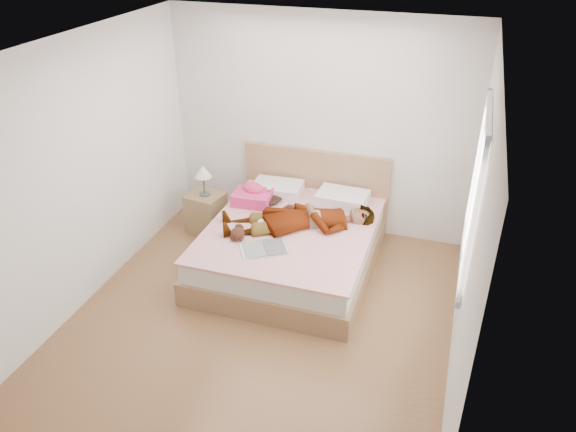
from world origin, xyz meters
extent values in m
plane|color=#4E3318|center=(0.00, 0.00, 0.00)|extent=(4.00, 4.00, 0.00)
imported|color=white|center=(0.08, 1.04, 0.63)|extent=(1.81, 1.31, 0.23)
ellipsoid|color=black|center=(-0.49, 1.49, 0.55)|extent=(0.48, 0.57, 0.08)
cube|color=silver|center=(-0.42, 1.44, 0.71)|extent=(0.09, 0.11, 0.06)
plane|color=white|center=(0.00, 0.00, 2.60)|extent=(4.00, 4.00, 0.00)
plane|color=beige|center=(0.00, 2.00, 1.30)|extent=(3.60, 0.00, 3.60)
plane|color=silver|center=(0.00, -2.00, 1.30)|extent=(3.60, 0.00, 3.60)
plane|color=white|center=(-1.80, 0.00, 1.30)|extent=(0.00, 4.00, 4.00)
plane|color=silver|center=(1.80, 0.00, 1.30)|extent=(0.00, 4.00, 4.00)
cube|color=white|center=(1.78, 0.30, 1.50)|extent=(0.02, 1.10, 1.30)
cube|color=silver|center=(1.78, -0.28, 1.50)|extent=(0.04, 0.06, 1.42)
cube|color=silver|center=(1.78, 0.88, 1.50)|extent=(0.04, 0.06, 1.42)
cube|color=silver|center=(1.78, 0.30, 0.82)|extent=(0.04, 1.22, 0.06)
cube|color=silver|center=(1.78, 0.30, 2.18)|extent=(0.04, 1.22, 0.06)
cube|color=silver|center=(1.77, 0.30, 1.50)|extent=(0.03, 0.04, 1.30)
cube|color=brown|center=(0.00, 0.95, 0.13)|extent=(1.78, 2.08, 0.26)
cube|color=silver|center=(0.00, 0.95, 0.37)|extent=(1.70, 2.00, 0.22)
cube|color=silver|center=(0.00, 0.95, 0.49)|extent=(1.74, 2.04, 0.03)
cube|color=olive|center=(0.00, 1.96, 0.50)|extent=(1.80, 0.07, 1.00)
cube|color=white|center=(-0.40, 1.67, 0.57)|extent=(0.61, 0.44, 0.13)
cube|color=white|center=(0.40, 1.67, 0.57)|extent=(0.60, 0.43, 0.13)
cube|color=#EF406B|center=(-0.59, 1.34, 0.58)|extent=(0.45, 0.37, 0.14)
ellipsoid|color=#E33D6A|center=(-0.61, 1.40, 0.67)|extent=(0.31, 0.27, 0.13)
cube|color=white|center=(-0.12, 0.43, 0.52)|extent=(0.56, 0.50, 0.01)
cube|color=white|center=(-0.22, 0.38, 0.53)|extent=(0.36, 0.38, 0.02)
cube|color=#282828|center=(-0.02, 0.50, 0.53)|extent=(0.36, 0.38, 0.02)
cylinder|color=white|center=(-0.28, 0.81, 0.56)|extent=(0.11, 0.11, 0.10)
torus|color=white|center=(-0.23, 0.79, 0.56)|extent=(0.07, 0.04, 0.07)
cylinder|color=black|center=(-0.28, 0.81, 0.60)|extent=(0.10, 0.10, 0.00)
ellipsoid|color=#321A0D|center=(-0.45, 0.54, 0.57)|extent=(0.18, 0.20, 0.13)
ellipsoid|color=beige|center=(-0.45, 0.53, 0.58)|extent=(0.10, 0.10, 0.06)
sphere|color=black|center=(-0.47, 0.63, 0.58)|extent=(0.10, 0.10, 0.10)
sphere|color=pink|center=(-0.51, 0.66, 0.60)|extent=(0.04, 0.04, 0.04)
sphere|color=#FBA4CE|center=(-0.44, 0.67, 0.60)|extent=(0.04, 0.04, 0.04)
ellipsoid|color=black|center=(-0.50, 0.49, 0.54)|extent=(0.05, 0.06, 0.03)
ellipsoid|color=black|center=(-0.39, 0.51, 0.54)|extent=(0.05, 0.06, 0.03)
cube|color=brown|center=(-1.23, 1.38, 0.25)|extent=(0.46, 0.43, 0.50)
cylinder|color=#4B4B4B|center=(-1.23, 1.38, 0.51)|extent=(0.15, 0.15, 0.02)
cylinder|color=#464646|center=(-1.23, 1.38, 0.64)|extent=(0.03, 0.03, 0.26)
cone|color=white|center=(-1.23, 1.38, 0.81)|extent=(0.23, 0.23, 0.15)
camera|label=1|loc=(1.59, -4.03, 3.57)|focal=35.00mm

